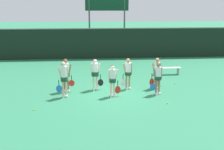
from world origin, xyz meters
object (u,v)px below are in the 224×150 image
at_px(bench_courtside, 168,69).
at_px(tennis_ball_1, 175,83).
at_px(player_6, 157,71).
at_px(tennis_ball_4, 145,90).
at_px(player_1, 113,78).
at_px(tennis_ball_3, 167,103).
at_px(scoreboard, 107,8).
at_px(player_4, 95,71).
at_px(tennis_ball_2, 161,85).
at_px(player_2, 158,75).
at_px(player_3, 66,72).
at_px(tennis_ball_0, 34,110).
at_px(player_5, 128,71).
at_px(player_0, 64,77).

bearing_deg(bench_courtside, tennis_ball_1, -95.57).
relative_size(player_6, tennis_ball_4, 25.49).
bearing_deg(player_1, bench_courtside, 33.98).
xyz_separation_m(tennis_ball_1, tennis_ball_3, (-1.39, -3.18, -0.00)).
bearing_deg(scoreboard, player_4, -97.44).
relative_size(player_4, tennis_ball_2, 26.15).
distance_m(bench_courtside, player_2, 4.34).
relative_size(bench_courtside, tennis_ball_1, 26.04).
xyz_separation_m(bench_courtside, player_3, (-6.42, -3.06, 0.66)).
bearing_deg(tennis_ball_4, tennis_ball_1, 29.14).
xyz_separation_m(player_6, tennis_ball_4, (-0.71, -0.40, -0.97)).
bearing_deg(player_2, tennis_ball_0, -174.83).
distance_m(player_6, tennis_ball_2, 1.14).
bearing_deg(player_5, tennis_ball_3, -64.42).
bearing_deg(player_4, player_5, -5.73).
bearing_deg(player_1, tennis_ball_1, 14.98).
height_order(player_1, player_2, player_2).
distance_m(player_0, player_2, 4.74).
distance_m(tennis_ball_0, tennis_ball_2, 7.26).
xyz_separation_m(player_1, tennis_ball_3, (2.45, -1.27, -0.90)).
bearing_deg(player_0, bench_courtside, 24.50).
height_order(player_1, player_6, player_6).
relative_size(player_3, tennis_ball_2, 26.88).
relative_size(scoreboard, player_1, 3.39).
distance_m(player_2, tennis_ball_2, 1.86).
relative_size(player_1, player_6, 0.95).
distance_m(player_1, tennis_ball_4, 2.18).
relative_size(bench_courtside, tennis_ball_3, 26.49).
xyz_separation_m(scoreboard, player_0, (-2.90, -11.27, -3.25)).
distance_m(scoreboard, player_3, 11.21).
relative_size(player_0, player_5, 1.05).
xyz_separation_m(player_0, player_6, (4.94, 1.08, -0.05)).
distance_m(bench_courtside, player_5, 4.32).
height_order(player_0, player_3, player_0).
bearing_deg(player_0, tennis_ball_1, 8.82).
bearing_deg(scoreboard, player_2, -80.72).
height_order(player_5, tennis_ball_3, player_5).
height_order(player_2, tennis_ball_1, player_2).
height_order(player_5, tennis_ball_2, player_5).
bearing_deg(player_6, player_2, -100.52).
distance_m(scoreboard, bench_courtside, 8.99).
height_order(player_6, tennis_ball_1, player_6).
distance_m(player_3, player_6, 4.92).
distance_m(tennis_ball_0, tennis_ball_3, 6.04).
distance_m(scoreboard, player_2, 11.85).
xyz_separation_m(player_4, player_6, (3.38, 0.00, -0.02)).
height_order(player_4, tennis_ball_0, player_4).
xyz_separation_m(player_5, tennis_ball_0, (-4.52, -2.75, -0.97)).
bearing_deg(scoreboard, tennis_ball_0, -107.45).
bearing_deg(player_0, player_3, 81.10).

